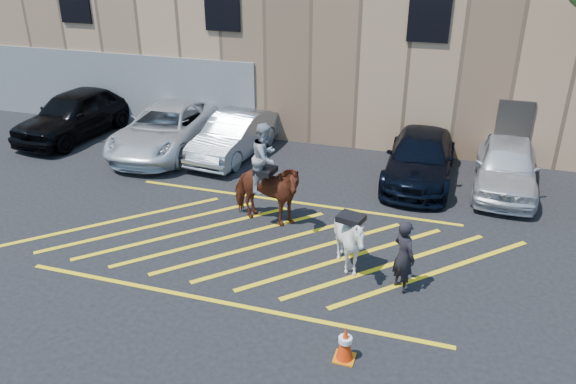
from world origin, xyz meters
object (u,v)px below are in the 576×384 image
(car_black_suv, at_px, (75,114))
(traffic_cone, at_px, (345,343))
(handler, at_px, (404,256))
(saddled_white, at_px, (350,241))
(mounted_bay, at_px, (266,184))
(car_silver_sedan, at_px, (234,135))
(car_blue_suv, at_px, (420,157))
(car_white_pickup, at_px, (166,129))
(car_white_suv, at_px, (507,166))

(car_black_suv, distance_m, traffic_cone, 15.06)
(handler, xyz_separation_m, saddled_white, (-1.25, 0.38, -0.06))
(car_black_suv, relative_size, handler, 3.08)
(saddled_white, bearing_deg, mounted_bay, 148.12)
(car_black_suv, relative_size, mounted_bay, 1.84)
(handler, bearing_deg, car_silver_sedan, -0.11)
(car_blue_suv, relative_size, mounted_bay, 1.76)
(car_black_suv, bearing_deg, car_white_pickup, 2.18)
(car_white_pickup, relative_size, car_silver_sedan, 1.26)
(car_black_suv, height_order, mounted_bay, mounted_bay)
(mounted_bay, bearing_deg, car_white_suv, 34.01)
(car_white_suv, relative_size, handler, 2.66)
(car_silver_sedan, bearing_deg, saddled_white, -42.95)
(traffic_cone, bearing_deg, saddled_white, 100.39)
(saddled_white, bearing_deg, traffic_cone, -79.61)
(car_silver_sedan, relative_size, saddled_white, 2.69)
(car_black_suv, xyz_separation_m, saddled_white, (11.62, -5.96, -0.10))
(car_white_suv, relative_size, mounted_bay, 1.58)
(handler, height_order, saddled_white, handler)
(car_white_pickup, xyz_separation_m, saddled_white, (7.71, -5.69, -0.00))
(car_black_suv, distance_m, car_silver_sedan, 6.41)
(mounted_bay, bearing_deg, traffic_cone, -55.54)
(car_black_suv, relative_size, car_white_suv, 1.16)
(car_silver_sedan, relative_size, car_blue_suv, 0.90)
(car_silver_sedan, xyz_separation_m, traffic_cone, (5.75, -8.81, -0.36))
(car_blue_suv, height_order, handler, handler)
(saddled_white, bearing_deg, car_white_pickup, 143.57)
(car_white_pickup, distance_m, mounted_bay, 6.58)
(car_white_suv, bearing_deg, mounted_bay, -143.56)
(car_blue_suv, relative_size, handler, 2.95)
(car_white_pickup, height_order, handler, handler)
(car_white_pickup, distance_m, traffic_cone, 11.93)
(saddled_white, xyz_separation_m, traffic_cone, (0.54, -2.93, -0.40))
(car_silver_sedan, xyz_separation_m, saddled_white, (5.21, -5.89, 0.04))
(car_white_pickup, relative_size, handler, 3.35)
(car_white_pickup, bearing_deg, mounted_bay, -42.25)
(traffic_cone, bearing_deg, car_black_suv, 143.85)
(car_blue_suv, relative_size, saddled_white, 2.99)
(handler, relative_size, traffic_cone, 2.27)
(car_black_suv, height_order, car_blue_suv, car_black_suv)
(car_black_suv, height_order, saddled_white, car_black_suv)
(car_black_suv, xyz_separation_m, handler, (12.87, -6.34, -0.04))
(car_silver_sedan, bearing_deg, car_white_suv, 4.48)
(car_white_suv, height_order, traffic_cone, car_white_suv)
(car_white_pickup, relative_size, car_blue_suv, 1.14)
(car_silver_sedan, relative_size, handler, 2.65)
(mounted_bay, xyz_separation_m, saddled_white, (2.57, -1.60, -0.35))
(handler, bearing_deg, mounted_bay, 16.61)
(car_white_pickup, bearing_deg, car_blue_suv, -3.34)
(car_white_pickup, distance_m, saddled_white, 9.58)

